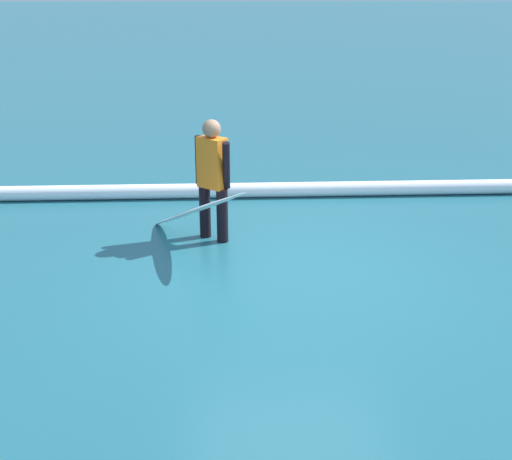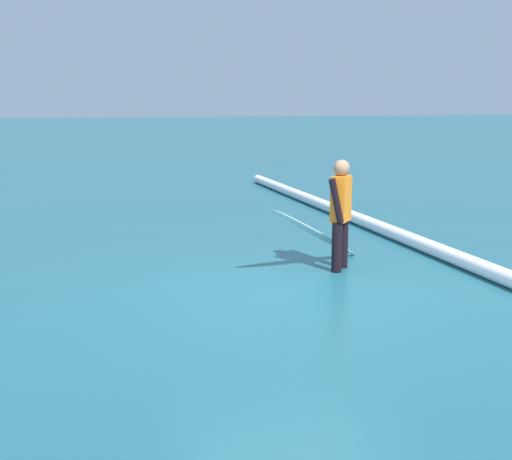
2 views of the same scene
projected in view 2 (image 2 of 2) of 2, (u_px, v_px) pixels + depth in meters
ground_plane at (292, 293)px, 8.18m from camera, size 170.13×170.13×0.00m
surfer at (341, 209)px, 9.15m from camera, size 0.42×0.44×1.50m
surfboard at (317, 234)px, 9.35m from camera, size 1.33×1.77×0.97m
wave_crest_foreground at (507, 278)px, 8.44m from camera, size 22.47×0.35×0.22m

